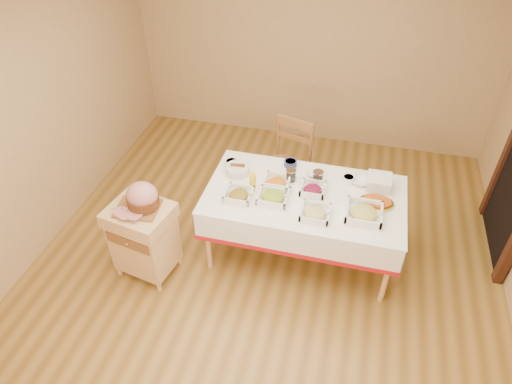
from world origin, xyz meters
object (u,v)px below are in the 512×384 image
Objects in this scene: dining_table at (304,207)px; mustard_bottle at (253,180)px; ham_on_board at (142,198)px; butcher_cart at (144,236)px; preserve_jar_right at (318,178)px; bread_basket at (238,170)px; preserve_jar_left at (291,176)px; dining_chair at (287,165)px; plate_stack at (379,182)px; brass_platter at (376,202)px.

mustard_bottle reaches higher than dining_table.
dining_table is 0.55m from mustard_bottle.
ham_on_board reaches higher than dining_table.
dining_table is at bearing 23.08° from butcher_cart.
preserve_jar_right is at bearing 66.56° from dining_table.
bread_basket is (-0.20, 0.18, -0.04)m from mustard_bottle.
preserve_jar_left is (1.21, 0.76, 0.38)m from butcher_cart.
dining_chair is at bearing 126.35° from preserve_jar_right.
plate_stack reaches higher than butcher_cart.
preserve_jar_right is (0.25, 0.02, 0.00)m from preserve_jar_left.
plate_stack is 0.71× the size of brass_platter.
mustard_bottle is (-0.32, -0.20, 0.03)m from preserve_jar_left.
dining_chair is at bearing 143.44° from brass_platter.
preserve_jar_right is at bearing 27.78° from ham_on_board.
dining_chair is at bearing 76.30° from mustard_bottle.
dining_table is at bearing -178.01° from brass_platter.
dining_table is at bearing -67.11° from dining_chair.
bread_basket is 1.05× the size of plate_stack.
brass_platter reaches higher than butcher_cart.
dining_table is at bearing -12.62° from bread_basket.
preserve_jar_right is (0.39, -0.53, 0.30)m from dining_chair.
brass_platter is (2.02, 0.61, 0.34)m from butcher_cart.
preserve_jar_left is at bearing 169.64° from brass_platter.
plate_stack is at bearing 22.55° from ham_on_board.
mustard_bottle reaches higher than bread_basket.
mustard_bottle is at bearing 31.83° from ham_on_board.
dining_table is 5.96× the size of brass_platter.
preserve_jar_left is at bearing 31.75° from ham_on_board.
dining_chair is 0.84m from mustard_bottle.
dining_chair reaches higher than butcher_cart.
brass_platter is (0.64, 0.02, 0.18)m from dining_table.
bread_basket is at bearing 174.34° from brass_platter.
dining_table is 0.66m from brass_platter.
mustard_bottle reaches higher than butcher_cart.
bread_basket reaches higher than dining_table.
butcher_cart is 4.06× the size of mustard_bottle.
bread_basket is at bearing -177.01° from preserve_jar_right.
ham_on_board is 0.97m from bread_basket.
ham_on_board is at bearing -132.71° from bread_basket.
ham_on_board is 1.29× the size of brass_platter.
ham_on_board is 2.07m from brass_platter.
plate_stack is at bearing 14.57° from mustard_bottle.
ham_on_board is 2.15m from plate_stack.
preserve_jar_right is at bearing 28.10° from butcher_cart.
preserve_jar_left is 0.82m from plate_stack.
dining_chair is at bearing 56.20° from bread_basket.
bread_basket is at bearing 137.59° from mustard_bottle.
brass_platter is at bearing 16.82° from butcher_cart.
dining_table is 1.51m from butcher_cart.
ham_on_board is 1.01m from mustard_bottle.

